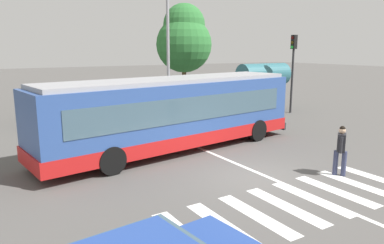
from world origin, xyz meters
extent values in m
plane|color=#514F4C|center=(0.00, 0.00, 0.00)|extent=(160.00, 160.00, 0.00)
cylinder|color=black|center=(3.07, 6.10, 0.50)|extent=(1.03, 0.43, 1.00)
cylinder|color=black|center=(3.37, 3.77, 0.50)|extent=(1.03, 0.43, 1.00)
cylinder|color=black|center=(-4.32, 5.13, 0.50)|extent=(1.03, 0.43, 1.00)
cylinder|color=black|center=(-4.01, 2.81, 0.50)|extent=(1.03, 0.43, 1.00)
cube|color=#2D4C8E|center=(-0.70, 4.42, 1.62)|extent=(11.87, 4.04, 2.55)
cube|color=red|center=(-0.70, 4.42, 0.62)|extent=(11.99, 4.08, 0.55)
cube|color=#3D5666|center=(-0.70, 4.42, 1.93)|extent=(10.49, 3.91, 0.96)
cube|color=#3D5666|center=(5.07, 5.18, 1.83)|extent=(0.33, 2.23, 1.63)
cube|color=black|center=(5.07, 5.18, 2.72)|extent=(0.31, 1.93, 0.28)
cube|color=#99999E|center=(-0.70, 4.42, 2.98)|extent=(11.38, 3.78, 0.16)
cube|color=#28282B|center=(5.18, 5.19, 0.43)|extent=(0.45, 2.54, 0.36)
cylinder|color=#333856|center=(2.49, -1.19, 0.42)|extent=(0.16, 0.16, 0.85)
cylinder|color=#333856|center=(2.64, -1.41, 0.42)|extent=(0.16, 0.16, 0.85)
cube|color=#232328|center=(2.57, -1.30, 1.15)|extent=(0.48, 0.44, 0.60)
cylinder|color=#232328|center=(2.37, -1.44, 1.12)|extent=(0.10, 0.10, 0.55)
cylinder|color=#232328|center=(2.76, -1.16, 1.12)|extent=(0.10, 0.10, 0.55)
sphere|color=tan|center=(2.57, -1.30, 1.56)|extent=(0.22, 0.22, 0.22)
sphere|color=black|center=(2.57, -1.30, 1.63)|extent=(0.19, 0.19, 0.19)
cylinder|color=black|center=(-5.02, 14.86, 0.32)|extent=(0.21, 0.64, 0.64)
cylinder|color=black|center=(-3.35, 14.83, 0.32)|extent=(0.21, 0.64, 0.64)
cylinder|color=black|center=(-5.08, 12.07, 0.32)|extent=(0.21, 0.64, 0.64)
cylinder|color=black|center=(-3.41, 12.04, 0.32)|extent=(0.21, 0.64, 0.64)
cube|color=#234293|center=(-4.21, 13.45, 0.64)|extent=(1.91, 4.54, 0.52)
cube|color=#3D5666|center=(-4.22, 13.36, 1.12)|extent=(1.65, 2.19, 0.44)
cube|color=#234293|center=(-4.22, 13.36, 1.30)|extent=(1.57, 2.01, 0.09)
cylinder|color=black|center=(-2.16, 14.58, 0.32)|extent=(0.22, 0.64, 0.64)
cylinder|color=black|center=(-0.48, 14.54, 0.32)|extent=(0.22, 0.64, 0.64)
cylinder|color=black|center=(-2.22, 11.79, 0.32)|extent=(0.22, 0.64, 0.64)
cylinder|color=black|center=(-0.55, 11.75, 0.32)|extent=(0.22, 0.64, 0.64)
cube|color=white|center=(-1.35, 13.16, 0.64)|extent=(1.93, 4.54, 0.52)
cube|color=#3D5666|center=(-1.35, 13.07, 1.12)|extent=(1.65, 2.20, 0.44)
cube|color=white|center=(-1.35, 13.07, 1.30)|extent=(1.58, 2.02, 0.09)
cylinder|color=black|center=(0.37, 14.60, 0.32)|extent=(0.22, 0.65, 0.64)
cylinder|color=black|center=(2.04, 14.54, 0.32)|extent=(0.22, 0.65, 0.64)
cylinder|color=black|center=(0.27, 11.81, 0.32)|extent=(0.22, 0.65, 0.64)
cylinder|color=black|center=(1.94, 11.75, 0.32)|extent=(0.22, 0.65, 0.64)
cube|color=#B7BABF|center=(1.16, 13.18, 0.64)|extent=(1.98, 4.56, 0.52)
cube|color=#3D5666|center=(1.15, 13.09, 1.12)|extent=(1.68, 2.22, 0.44)
cube|color=#B7BABF|center=(1.15, 13.09, 1.30)|extent=(1.60, 2.03, 0.09)
cylinder|color=black|center=(3.20, 14.87, 0.32)|extent=(0.23, 0.65, 0.64)
cylinder|color=black|center=(4.87, 14.79, 0.32)|extent=(0.23, 0.65, 0.64)
cylinder|color=black|center=(3.05, 12.09, 0.32)|extent=(0.23, 0.65, 0.64)
cylinder|color=black|center=(4.72, 12.00, 0.32)|extent=(0.23, 0.65, 0.64)
cube|color=black|center=(3.96, 13.44, 0.64)|extent=(2.05, 4.59, 0.52)
cube|color=#3D5666|center=(3.96, 13.35, 1.12)|extent=(1.71, 2.24, 0.44)
cube|color=black|center=(3.96, 13.35, 1.30)|extent=(1.63, 2.06, 0.09)
cylinder|color=#28282B|center=(10.44, 8.42, 2.11)|extent=(0.14, 0.14, 4.23)
cube|color=black|center=(10.44, 8.42, 4.68)|extent=(0.28, 0.32, 0.90)
cylinder|color=#410907|center=(10.27, 8.42, 4.95)|extent=(0.04, 0.20, 0.20)
cylinder|color=#463707|center=(10.27, 8.42, 4.65)|extent=(0.04, 0.20, 0.20)
cylinder|color=green|center=(10.27, 8.42, 4.35)|extent=(0.04, 0.20, 0.20)
cylinder|color=#28282B|center=(7.75, 10.30, 1.15)|extent=(0.12, 0.12, 2.30)
cylinder|color=#28282B|center=(11.48, 10.30, 1.15)|extent=(0.12, 0.12, 2.30)
cube|color=slate|center=(9.61, 11.00, 1.26)|extent=(3.58, 0.04, 1.93)
cylinder|color=#2D6670|center=(9.61, 10.30, 2.48)|extent=(3.81, 1.54, 1.54)
cube|color=#4C3823|center=(9.61, 10.30, 0.45)|extent=(2.98, 0.36, 0.08)
cylinder|color=#939399|center=(3.54, 12.93, 4.34)|extent=(0.20, 0.20, 8.67)
cylinder|color=brown|center=(7.23, 17.17, 1.50)|extent=(0.36, 0.36, 3.00)
sphere|color=#2D7033|center=(7.23, 17.17, 4.58)|extent=(4.49, 4.49, 4.49)
sphere|color=#2D7033|center=(7.33, 17.29, 6.15)|extent=(3.37, 3.37, 3.37)
cube|color=silver|center=(-3.98, -2.15, 0.00)|extent=(0.45, 2.81, 0.01)
cube|color=silver|center=(-2.93, -2.15, 0.00)|extent=(0.45, 2.81, 0.01)
cube|color=silver|center=(-1.88, -2.15, 0.00)|extent=(0.45, 2.81, 0.01)
cube|color=silver|center=(-0.83, -2.15, 0.00)|extent=(0.45, 2.81, 0.01)
cube|color=silver|center=(0.22, -2.15, 0.00)|extent=(0.45, 2.81, 0.01)
cube|color=silver|center=(1.28, -2.15, 0.00)|extent=(0.45, 2.81, 0.01)
cube|color=silver|center=(2.33, -2.15, 0.00)|extent=(0.45, 2.81, 0.01)
cube|color=silver|center=(3.38, -2.15, 0.00)|extent=(0.45, 2.81, 0.01)
cube|color=silver|center=(0.37, 2.00, 0.00)|extent=(0.16, 24.00, 0.01)
camera|label=1|loc=(-7.86, -8.73, 4.23)|focal=33.95mm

